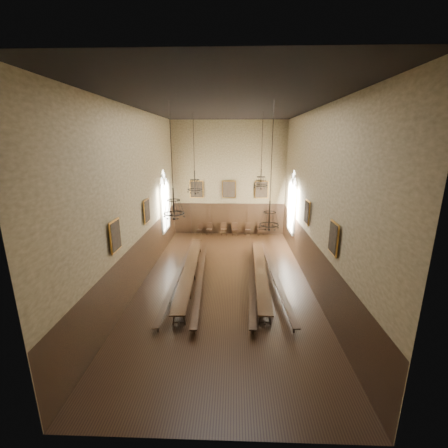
# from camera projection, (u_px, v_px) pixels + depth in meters

# --- Properties ---
(floor) EXTENTS (9.00, 18.00, 0.02)m
(floor) POSITION_uv_depth(u_px,v_px,m) (226.00, 282.00, 16.33)
(floor) COLOR black
(floor) RESTS_ON ground
(ceiling) EXTENTS (9.00, 18.00, 0.02)m
(ceiling) POSITION_uv_depth(u_px,v_px,m) (226.00, 106.00, 13.94)
(ceiling) COLOR black
(ceiling) RESTS_ON ground
(wall_back) EXTENTS (9.00, 0.02, 9.00)m
(wall_back) POSITION_uv_depth(u_px,v_px,m) (229.00, 179.00, 23.82)
(wall_back) COLOR #8D7A57
(wall_back) RESTS_ON ground
(wall_front) EXTENTS (9.00, 0.02, 9.00)m
(wall_front) POSITION_uv_depth(u_px,v_px,m) (213.00, 280.00, 6.45)
(wall_front) COLOR #8D7A57
(wall_front) RESTS_ON ground
(wall_left) EXTENTS (0.02, 18.00, 9.00)m
(wall_left) POSITION_uv_depth(u_px,v_px,m) (138.00, 200.00, 15.29)
(wall_left) COLOR #8D7A57
(wall_left) RESTS_ON ground
(wall_right) EXTENTS (0.02, 18.00, 9.00)m
(wall_right) POSITION_uv_depth(u_px,v_px,m) (316.00, 201.00, 14.98)
(wall_right) COLOR #8D7A57
(wall_right) RESTS_ON ground
(wainscot_panelling) EXTENTS (9.00, 18.00, 2.50)m
(wainscot_panelling) POSITION_uv_depth(u_px,v_px,m) (226.00, 260.00, 16.00)
(wainscot_panelling) COLOR black
(wainscot_panelling) RESTS_ON floor
(table_left) EXTENTS (1.01, 9.50, 0.74)m
(table_left) POSITION_uv_depth(u_px,v_px,m) (190.00, 273.00, 16.51)
(table_left) COLOR black
(table_left) RESTS_ON floor
(table_right) EXTENTS (0.95, 9.02, 0.70)m
(table_right) POSITION_uv_depth(u_px,v_px,m) (260.00, 275.00, 16.31)
(table_right) COLOR black
(table_right) RESTS_ON floor
(bench_left_outer) EXTENTS (0.29, 9.65, 0.43)m
(bench_left_outer) POSITION_uv_depth(u_px,v_px,m) (178.00, 277.00, 16.23)
(bench_left_outer) COLOR black
(bench_left_outer) RESTS_ON floor
(bench_left_inner) EXTENTS (0.81, 9.82, 0.44)m
(bench_left_inner) POSITION_uv_depth(u_px,v_px,m) (201.00, 278.00, 16.19)
(bench_left_inner) COLOR black
(bench_left_inner) RESTS_ON floor
(bench_right_inner) EXTENTS (0.76, 10.03, 0.45)m
(bench_right_inner) POSITION_uv_depth(u_px,v_px,m) (252.00, 277.00, 16.27)
(bench_right_inner) COLOR black
(bench_right_inner) RESTS_ON floor
(bench_right_outer) EXTENTS (0.77, 10.03, 0.45)m
(bench_right_outer) POSITION_uv_depth(u_px,v_px,m) (274.00, 276.00, 16.35)
(bench_right_outer) COLOR black
(bench_right_outer) RESTS_ON floor
(chair_1) EXTENTS (0.50, 0.50, 0.88)m
(chair_1) POSITION_uv_depth(u_px,v_px,m) (200.00, 232.00, 24.53)
(chair_1) COLOR black
(chair_1) RESTS_ON floor
(chair_2) EXTENTS (0.49, 0.49, 0.99)m
(chair_2) POSITION_uv_depth(u_px,v_px,m) (209.00, 231.00, 24.59)
(chair_2) COLOR black
(chair_2) RESTS_ON floor
(chair_3) EXTENTS (0.50, 0.50, 1.03)m
(chair_3) POSITION_uv_depth(u_px,v_px,m) (224.00, 231.00, 24.43)
(chair_3) COLOR black
(chair_3) RESTS_ON floor
(chair_4) EXTENTS (0.47, 0.47, 1.00)m
(chair_4) POSITION_uv_depth(u_px,v_px,m) (235.00, 232.00, 24.41)
(chair_4) COLOR black
(chair_4) RESTS_ON floor
(chair_5) EXTENTS (0.45, 0.45, 1.00)m
(chair_5) POSITION_uv_depth(u_px,v_px,m) (248.00, 232.00, 24.39)
(chair_5) COLOR black
(chair_5) RESTS_ON floor
(chair_6) EXTENTS (0.52, 0.52, 1.02)m
(chair_6) POSITION_uv_depth(u_px,v_px,m) (260.00, 231.00, 24.44)
(chair_6) COLOR black
(chair_6) RESTS_ON floor
(chandelier_back_left) EXTENTS (0.91, 0.91, 4.57)m
(chandelier_back_left) POSITION_uv_depth(u_px,v_px,m) (195.00, 185.00, 17.97)
(chandelier_back_left) COLOR black
(chandelier_back_left) RESTS_ON ceiling
(chandelier_back_right) EXTENTS (0.78, 0.78, 4.24)m
(chandelier_back_right) POSITION_uv_depth(u_px,v_px,m) (261.00, 180.00, 17.47)
(chandelier_back_right) COLOR black
(chandelier_back_right) RESTS_ON ceiling
(chandelier_front_left) EXTENTS (0.93, 0.93, 4.85)m
(chandelier_front_left) POSITION_uv_depth(u_px,v_px,m) (174.00, 207.00, 13.15)
(chandelier_front_left) COLOR black
(chandelier_front_left) RESTS_ON ceiling
(chandelier_front_right) EXTENTS (0.87, 0.87, 5.30)m
(chandelier_front_right) POSITION_uv_depth(u_px,v_px,m) (269.00, 217.00, 13.08)
(chandelier_front_right) COLOR black
(chandelier_front_right) RESTS_ON ceiling
(portrait_back_0) EXTENTS (1.10, 0.12, 1.40)m
(portrait_back_0) POSITION_uv_depth(u_px,v_px,m) (197.00, 189.00, 23.99)
(portrait_back_0) COLOR #C1842E
(portrait_back_0) RESTS_ON wall_back
(portrait_back_1) EXTENTS (1.10, 0.12, 1.40)m
(portrait_back_1) POSITION_uv_depth(u_px,v_px,m) (229.00, 189.00, 23.90)
(portrait_back_1) COLOR #C1842E
(portrait_back_1) RESTS_ON wall_back
(portrait_back_2) EXTENTS (1.10, 0.12, 1.40)m
(portrait_back_2) POSITION_uv_depth(u_px,v_px,m) (262.00, 190.00, 23.82)
(portrait_back_2) COLOR #C1842E
(portrait_back_2) RESTS_ON wall_back
(portrait_left_0) EXTENTS (0.12, 1.00, 1.30)m
(portrait_left_0) POSITION_uv_depth(u_px,v_px,m) (147.00, 211.00, 16.46)
(portrait_left_0) COLOR #C1842E
(portrait_left_0) RESTS_ON wall_left
(portrait_left_1) EXTENTS (0.12, 1.00, 1.30)m
(portrait_left_1) POSITION_uv_depth(u_px,v_px,m) (115.00, 236.00, 12.12)
(portrait_left_1) COLOR #C1842E
(portrait_left_1) RESTS_ON wall_left
(portrait_right_0) EXTENTS (0.12, 1.00, 1.30)m
(portrait_right_0) POSITION_uv_depth(u_px,v_px,m) (307.00, 212.00, 16.16)
(portrait_right_0) COLOR #C1842E
(portrait_right_0) RESTS_ON wall_right
(portrait_right_1) EXTENTS (0.12, 1.00, 1.30)m
(portrait_right_1) POSITION_uv_depth(u_px,v_px,m) (334.00, 238.00, 11.83)
(portrait_right_1) COLOR #C1842E
(portrait_right_1) RESTS_ON wall_right
(window_right) EXTENTS (0.20, 2.20, 4.60)m
(window_right) POSITION_uv_depth(u_px,v_px,m) (292.00, 202.00, 20.58)
(window_right) COLOR white
(window_right) RESTS_ON wall_right
(window_left) EXTENTS (0.20, 2.20, 4.60)m
(window_left) POSITION_uv_depth(u_px,v_px,m) (165.00, 201.00, 20.87)
(window_left) COLOR white
(window_left) RESTS_ON wall_left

